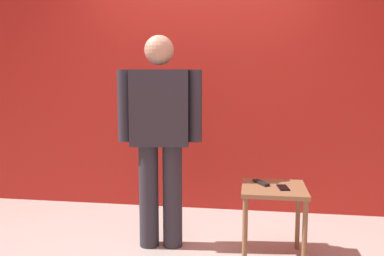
{
  "coord_description": "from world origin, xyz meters",
  "views": [
    {
      "loc": [
        0.52,
        -2.63,
        1.36
      ],
      "look_at": [
        0.04,
        0.55,
        0.95
      ],
      "focal_mm": 37.27,
      "sensor_mm": 36.0,
      "label": 1
    }
  ],
  "objects_px": {
    "side_table": "(273,199)",
    "cell_phone": "(283,188)",
    "standing_person": "(160,131)",
    "tv_remote": "(261,183)"
  },
  "relations": [
    {
      "from": "cell_phone",
      "to": "tv_remote",
      "type": "relative_size",
      "value": 0.85
    },
    {
      "from": "side_table",
      "to": "cell_phone",
      "type": "distance_m",
      "value": 0.12
    },
    {
      "from": "cell_phone",
      "to": "standing_person",
      "type": "bearing_deg",
      "value": 162.87
    },
    {
      "from": "standing_person",
      "to": "cell_phone",
      "type": "bearing_deg",
      "value": -8.54
    },
    {
      "from": "standing_person",
      "to": "side_table",
      "type": "xyz_separation_m",
      "value": [
        0.89,
        -0.11,
        -0.48
      ]
    },
    {
      "from": "tv_remote",
      "to": "side_table",
      "type": "bearing_deg",
      "value": -66.74
    },
    {
      "from": "cell_phone",
      "to": "tv_remote",
      "type": "xyz_separation_m",
      "value": [
        -0.16,
        0.1,
        0.01
      ]
    },
    {
      "from": "side_table",
      "to": "tv_remote",
      "type": "xyz_separation_m",
      "value": [
        -0.09,
        0.06,
        0.11
      ]
    },
    {
      "from": "side_table",
      "to": "standing_person",
      "type": "bearing_deg",
      "value": 172.86
    },
    {
      "from": "standing_person",
      "to": "side_table",
      "type": "height_order",
      "value": "standing_person"
    }
  ]
}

